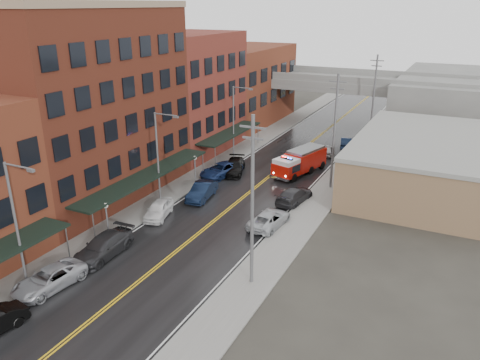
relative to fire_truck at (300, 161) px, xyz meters
The scene contains 32 objects.
road 8.47m from the fire_truck, 108.93° to the right, with size 11.00×160.00×0.02m, color black.
sidewalk_left 12.82m from the fire_truck, 141.75° to the right, with size 3.00×160.00×0.15m, color slate.
sidewalk_right 9.24m from the fire_truck, 59.78° to the right, with size 3.00×160.00×0.15m, color slate.
curb_left 11.58m from the fire_truck, 136.65° to the right, with size 0.30×160.00×0.15m, color gray.
curb_right 8.54m from the fire_truck, 69.53° to the right, with size 0.30×160.00×0.15m, color gray.
brick_building_b 23.11m from the fire_truck, 137.07° to the right, with size 9.00×20.00×18.00m, color #4E2114.
brick_building_c 17.29m from the fire_truck, behind, with size 9.00×15.00×15.00m, color maroon.
brick_building_far 26.09m from the fire_truck, 128.51° to the left, with size 9.00×20.00×12.00m, color #5E2B18.
tan_building 13.50m from the fire_truck, ahead, with size 14.00×22.00×5.00m, color #93714F.
right_far_block 35.66m from the fire_truck, 64.53° to the left, with size 18.00×30.00×8.00m, color slate.
awning_1 18.11m from the fire_truck, 124.41° to the right, with size 2.60×18.00×3.09m.
awning_2 10.63m from the fire_truck, 165.63° to the left, with size 2.60×13.00×3.09m.
globe_lamp_1 23.72m from the fire_truck, 112.59° to the right, with size 0.44×0.44×3.12m.
globe_lamp_2 12.07m from the fire_truck, 139.10° to the right, with size 0.44×0.44×3.12m.
street_lamp_0 31.50m from the fire_truck, 107.20° to the right, with size 2.64×0.22×9.00m.
street_lamp_1 17.09m from the fire_truck, 123.68° to the right, with size 2.64×0.22×9.00m.
street_lamp_2 10.18m from the fire_truck, 167.14° to the left, with size 2.64×0.22×9.00m.
utility_pole_0 23.81m from the fire_truck, 78.89° to the right, with size 1.80×0.24×12.00m.
utility_pole_1 7.18m from the fire_truck, 32.72° to the right, with size 1.80×0.24×12.00m.
utility_pole_2 18.33m from the fire_truck, 75.28° to the left, with size 1.80×0.24×12.00m.
overpass 24.67m from the fire_truck, 96.40° to the left, with size 40.00×10.00×7.50m.
fire_truck is the anchor object (origin of this frame).
parked_car_left_2 30.49m from the fire_truck, 104.65° to the right, with size 2.38×5.17×1.44m, color #A0A2A8.
parked_car_left_3 25.49m from the fire_truck, 106.79° to the right, with size 2.28×5.61×1.63m, color #29292B.
parked_car_left_4 18.40m from the fire_truck, 114.78° to the right, with size 1.78×4.42×1.51m, color white.
parked_car_left_5 12.90m from the fire_truck, 119.30° to the right, with size 1.69×4.85×1.60m, color black.
parked_car_left_6 9.03m from the fire_truck, 148.40° to the right, with size 2.50×5.42×1.51m, color navy.
parked_car_left_7 7.53m from the fire_truck, 155.65° to the right, with size 2.15×5.29×1.53m, color black.
parked_car_right_0 14.28m from the fire_truck, 81.28° to the right, with size 2.32×5.04×1.40m, color #ACB0B5.
parked_car_right_1 8.44m from the fire_truck, 74.16° to the right, with size 2.09×5.13×1.49m, color #2A2A2C.
parked_car_right_2 8.40m from the fire_truck, 83.86° to the left, with size 1.58×3.94×1.34m, color #B3B3B3.
parked_car_right_3 12.90m from the fire_truck, 79.74° to the left, with size 1.51×4.32×1.42m, color black.
Camera 1 is at (18.78, -10.55, 18.34)m, focal length 35.00 mm.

